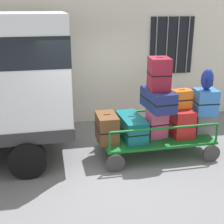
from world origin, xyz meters
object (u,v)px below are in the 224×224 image
object	(u,v)px
suitcase_midright_middle	(181,99)
suitcase_midright_bottom	(179,121)
luggage_cart	(155,138)
backpack	(207,79)
suitcase_right_middle	(205,102)
suitcase_center_middle	(158,99)
suitcase_center_top	(159,74)
suitcase_center_bottom	(157,123)
suitcase_midleft_bottom	(131,127)
suitcase_left_bottom	(107,128)
suitcase_right_bottom	(202,122)

from	to	relation	value
suitcase_midright_middle	suitcase_midright_bottom	bearing A→B (deg)	90.00
luggage_cart	backpack	distance (m)	1.63
suitcase_right_middle	backpack	size ratio (longest dim) A/B	1.23
suitcase_center_middle	backpack	bearing A→B (deg)	-0.68
suitcase_midright_bottom	suitcase_right_middle	size ratio (longest dim) A/B	1.41
suitcase_center_top	suitcase_midright_middle	world-z (taller)	suitcase_center_top
suitcase_center_bottom	suitcase_center_top	size ratio (longest dim) A/B	0.96
backpack	suitcase_midleft_bottom	bearing A→B (deg)	176.94
luggage_cart	suitcase_left_bottom	xyz separation A→B (m)	(-1.06, -0.02, 0.34)
suitcase_center_bottom	suitcase_right_middle	distance (m)	1.13
suitcase_center_bottom	suitcase_midleft_bottom	bearing A→B (deg)	172.17
suitcase_midright_middle	suitcase_midleft_bottom	bearing A→B (deg)	179.18
luggage_cart	suitcase_right_bottom	xyz separation A→B (m)	(1.06, 0.02, 0.27)
suitcase_left_bottom	luggage_cart	bearing A→B (deg)	1.33
suitcase_midright_middle	suitcase_right_bottom	size ratio (longest dim) A/B	1.02
suitcase_left_bottom	suitcase_right_middle	bearing A→B (deg)	-0.03
suitcase_center_bottom	suitcase_center_top	distance (m)	1.04
suitcase_midright_bottom	backpack	bearing A→B (deg)	-8.37
suitcase_midright_middle	suitcase_right_middle	size ratio (longest dim) A/B	0.80
suitcase_center_bottom	backpack	size ratio (longest dim) A/B	1.41
suitcase_center_middle	suitcase_midright_bottom	distance (m)	0.75
luggage_cart	suitcase_midleft_bottom	world-z (taller)	suitcase_midleft_bottom
suitcase_left_bottom	suitcase_midright_bottom	world-z (taller)	suitcase_midright_bottom
suitcase_center_middle	suitcase_right_middle	size ratio (longest dim) A/B	1.71
suitcase_midleft_bottom	suitcase_midright_bottom	xyz separation A→B (m)	(1.06, -0.01, 0.06)
suitcase_center_top	suitcase_right_middle	xyz separation A→B (m)	(1.06, -0.00, -0.65)
suitcase_left_bottom	suitcase_center_bottom	xyz separation A→B (m)	(1.06, -0.01, 0.03)
backpack	suitcase_right_bottom	bearing A→B (deg)	74.90
suitcase_midright_bottom	suitcase_center_top	bearing A→B (deg)	-175.08
suitcase_center_middle	suitcase_right_middle	bearing A→B (deg)	0.69
suitcase_left_bottom	suitcase_right_bottom	world-z (taller)	suitcase_left_bottom
suitcase_center_bottom	suitcase_center_top	bearing A→B (deg)	90.00
suitcase_left_bottom	suitcase_center_middle	xyz separation A→B (m)	(1.06, -0.01, 0.54)
suitcase_right_middle	suitcase_center_top	bearing A→B (deg)	179.76
suitcase_right_bottom	backpack	world-z (taller)	backpack
suitcase_midleft_bottom	backpack	xyz separation A→B (m)	(1.58, -0.08, 0.95)
suitcase_left_bottom	suitcase_midleft_bottom	xyz separation A→B (m)	(0.53, 0.06, -0.05)
backpack	suitcase_midright_bottom	bearing A→B (deg)	171.63
suitcase_right_bottom	suitcase_left_bottom	bearing A→B (deg)	-178.79
suitcase_midright_middle	suitcase_right_middle	bearing A→B (deg)	-4.72
suitcase_right_bottom	luggage_cart	bearing A→B (deg)	-178.92
suitcase_midleft_bottom	suitcase_right_bottom	world-z (taller)	suitcase_midleft_bottom
suitcase_left_bottom	suitcase_right_middle	distance (m)	2.17
luggage_cart	suitcase_right_middle	world-z (taller)	suitcase_right_middle
suitcase_center_middle	backpack	distance (m)	1.11
suitcase_center_bottom	suitcase_midright_bottom	xyz separation A→B (m)	(0.53, 0.06, -0.02)
suitcase_left_bottom	suitcase_center_top	distance (m)	1.51
suitcase_midright_middle	suitcase_right_bottom	world-z (taller)	suitcase_midright_middle
suitcase_left_bottom	suitcase_right_middle	size ratio (longest dim) A/B	1.21
suitcase_right_middle	backpack	xyz separation A→B (m)	(-0.02, -0.03, 0.49)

